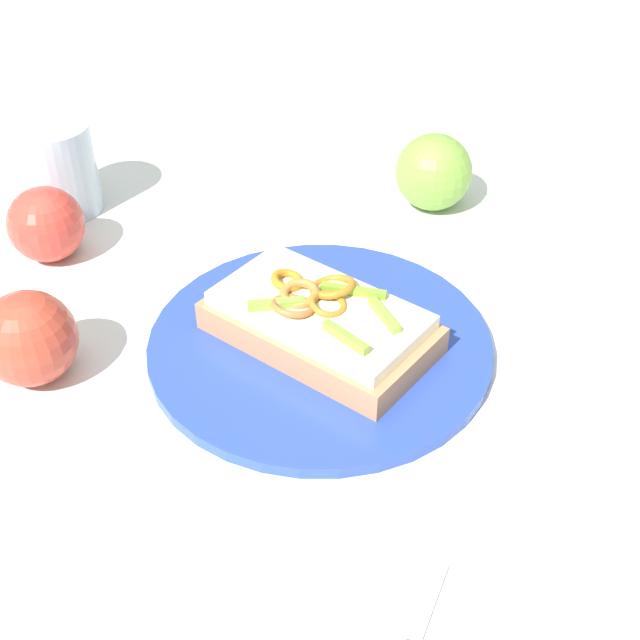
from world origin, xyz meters
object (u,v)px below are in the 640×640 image
object	(u,v)px
sandwich	(320,321)
apple_1	(29,338)
apple_3	(46,224)
apple_0	(434,172)
plate	(320,344)
drinking_glass	(58,168)

from	to	relation	value
sandwich	apple_1	world-z (taller)	apple_1
apple_1	apple_3	world-z (taller)	apple_1
apple_0	plate	bearing A→B (deg)	91.70
plate	apple_1	size ratio (longest dim) A/B	3.73
plate	sandwich	size ratio (longest dim) A/B	1.44
apple_1	drinking_glass	world-z (taller)	drinking_glass
plate	drinking_glass	distance (m)	0.34
sandwich	apple_3	distance (m)	0.28
sandwich	apple_3	xyz separation A→B (m)	(0.28, -0.00, 0.01)
apple_1	apple_3	distance (m)	0.17
apple_0	sandwich	bearing A→B (deg)	91.60
plate	drinking_glass	bearing A→B (deg)	-12.27
apple_1	plate	bearing A→B (deg)	-143.65
apple_3	sandwich	bearing A→B (deg)	179.95
drinking_glass	apple_3	bearing A→B (deg)	123.30
apple_1	drinking_glass	bearing A→B (deg)	-53.59
apple_0	drinking_glass	bearing A→B (deg)	29.20
apple_0	apple_1	distance (m)	0.42
apple_3	apple_1	bearing A→B (deg)	127.99
sandwich	apple_3	bearing A→B (deg)	-170.60
apple_0	apple_3	xyz separation A→B (m)	(0.28, 0.25, -0.00)
sandwich	drinking_glass	size ratio (longest dim) A/B	2.11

